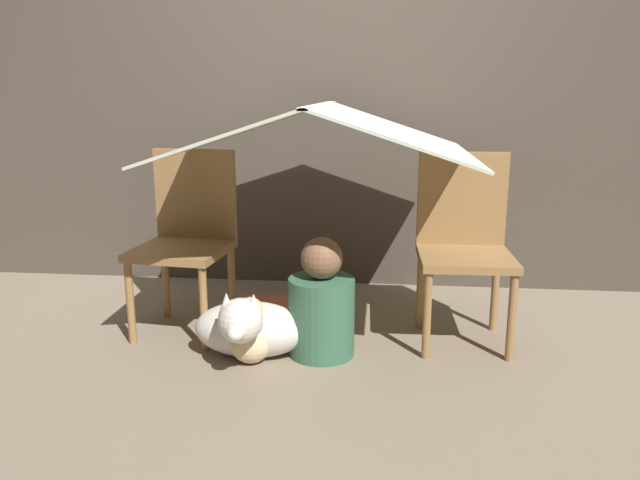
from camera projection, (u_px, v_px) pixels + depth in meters
name	position (u px, v px, depth m)	size (l,w,h in m)	color
ground_plane	(319.00, 342.00, 2.93)	(8.80, 8.80, 0.00)	gray
wall_back	(336.00, 72.00, 3.56)	(7.00, 0.05, 2.50)	#4C4238
chair_left	(187.00, 234.00, 3.01)	(0.46, 0.46, 0.87)	olive
chair_right	(464.00, 240.00, 2.88)	(0.43, 0.43, 0.87)	olive
sheet_canopy	(320.00, 129.00, 2.75)	(1.33, 1.20, 0.23)	silver
person_front	(322.00, 307.00, 2.75)	(0.29, 0.29, 0.54)	#38664C
dog	(249.00, 327.00, 2.71)	(0.50, 0.44, 0.35)	silver
floor_cushion	(278.00, 315.00, 3.13)	(0.42, 0.34, 0.10)	#CC664C
plush_toy	(251.00, 336.00, 2.69)	(0.19, 0.19, 0.29)	beige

